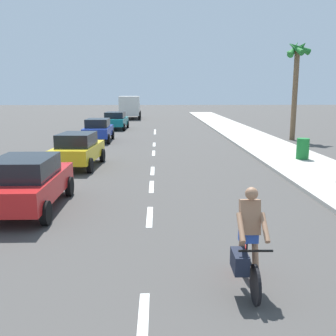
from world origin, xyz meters
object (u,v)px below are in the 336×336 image
palm_tree_far (296,65)px  parked_car_yellow (78,149)px  trash_bin_far (303,149)px  parked_car_red (27,182)px  parked_car_blue (98,129)px  cyclist (247,244)px  delivery_truck (130,107)px  parked_car_teal (116,120)px

palm_tree_far → parked_car_yellow: bearing=-143.3°
parked_car_yellow → trash_bin_far: (10.70, 1.08, -0.19)m
parked_car_red → parked_car_blue: bearing=90.6°
palm_tree_far → cyclist: bearing=-110.8°
parked_car_yellow → cyclist: bearing=-62.3°
delivery_truck → palm_tree_far: 26.11m
parked_car_teal → palm_tree_far: bearing=-30.2°
cyclist → delivery_truck: 43.80m
cyclist → parked_car_red: bearing=-41.1°
parked_car_yellow → trash_bin_far: parked_car_yellow is taller
cyclist → parked_car_red: (-5.33, 4.83, 0.01)m
cyclist → palm_tree_far: 23.08m
parked_car_red → cyclist: bearing=-42.7°
parked_car_teal → delivery_truck: delivery_truck is taller
parked_car_blue → trash_bin_far: parked_car_blue is taller
parked_car_teal → trash_bin_far: size_ratio=4.43×
parked_car_teal → delivery_truck: size_ratio=0.71×
delivery_truck → palm_tree_far: palm_tree_far is taller
parked_car_yellow → palm_tree_far: size_ratio=0.57×
parked_car_blue → trash_bin_far: bearing=-36.9°
palm_tree_far → trash_bin_far: size_ratio=6.93×
parked_car_red → parked_car_teal: (-0.03, 24.73, 0.00)m
trash_bin_far → cyclist: bearing=-114.1°
cyclist → parked_car_teal: cyclist is taller
cyclist → parked_car_yellow: 12.48m
cyclist → parked_car_yellow: (-5.15, 11.37, 0.00)m
cyclist → parked_car_red: size_ratio=0.43×
parked_car_teal → palm_tree_far: (13.39, -8.37, 4.34)m
parked_car_blue → palm_tree_far: bearing=1.7°
trash_bin_far → parked_car_teal: bearing=122.5°
parked_car_teal → palm_tree_far: palm_tree_far is taller
parked_car_blue → parked_car_yellow: bearing=-87.7°
parked_car_red → delivery_truck: (0.31, 38.67, 0.67)m
cyclist → parked_car_red: 7.19m
delivery_truck → parked_car_blue: bearing=-92.9°
parked_car_blue → delivery_truck: (0.60, 22.84, 0.67)m
parked_car_teal → delivery_truck: (0.35, 13.94, 0.66)m
parked_car_blue → delivery_truck: 22.86m
parked_car_blue → parked_car_teal: 8.91m
parked_car_red → trash_bin_far: parked_car_red is taller
parked_car_blue → palm_tree_far: palm_tree_far is taller
cyclist → parked_car_teal: bearing=-78.6°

